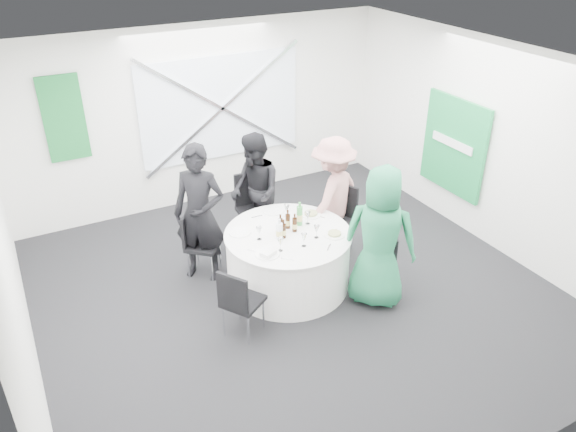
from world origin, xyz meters
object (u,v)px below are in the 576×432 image
chair_back (253,202)px  chair_front_right (385,258)px  banquet_table (288,259)px  chair_back_right (340,213)px  green_water_bottle (300,216)px  person_woman_pink (332,196)px  clear_water_bottle (279,231)px  person_man_back (255,192)px  chair_back_left (197,239)px  chair_front_left (239,299)px  person_man_back_left (200,214)px  person_woman_green (380,238)px

chair_back → chair_front_right: bearing=-60.6°
banquet_table → chair_front_right: chair_front_right is taller
chair_back_right → green_water_bottle: size_ratio=3.00×
chair_back_right → chair_front_right: bearing=-26.2°
person_woman_pink → clear_water_bottle: size_ratio=6.10×
person_man_back → chair_back_right: bearing=59.5°
chair_back → green_water_bottle: 1.16m
chair_back_left → person_man_back: 1.08m
chair_front_left → person_man_back: size_ratio=0.53×
chair_front_left → green_water_bottle: green_water_bottle is taller
chair_back_left → chair_back_right: size_ratio=0.92×
chair_front_right → clear_water_bottle: (-1.13, 0.60, 0.38)m
person_man_back_left → clear_water_bottle: (0.71, -0.78, -0.04)m
chair_back_left → clear_water_bottle: bearing=-97.7°
person_man_back → green_water_bottle: size_ratio=5.22×
banquet_table → person_woman_pink: person_woman_pink is taller
chair_front_right → chair_front_left: chair_front_left is taller
chair_back_left → person_man_back_left: (0.04, -0.08, 0.40)m
chair_back → chair_back_right: bearing=-35.4°
chair_back_left → banquet_table: bearing=-90.0°
chair_back_left → chair_back_right: (1.94, -0.35, 0.05)m
chair_back → person_man_back_left: 1.13m
chair_back → chair_back_left: (-0.99, -0.44, -0.08)m
chair_front_left → clear_water_bottle: clear_water_bottle is taller
chair_back_right → person_man_back: (-0.96, 0.66, 0.27)m
chair_back_left → person_woman_pink: 1.89m
chair_back_right → person_woman_green: 1.28m
person_woman_pink → person_woman_green: (-0.14, -1.26, 0.06)m
person_woman_green → chair_back: bearing=-26.7°
person_woman_green → chair_front_left: bearing=38.7°
banquet_table → person_woman_pink: bearing=27.3°
chair_back_right → chair_front_right: 1.12m
green_water_bottle → clear_water_bottle: 0.42m
banquet_table → chair_back_left: (-0.90, 0.80, 0.13)m
person_woman_green → green_water_bottle: 1.06m
chair_front_left → green_water_bottle: (1.16, 0.73, 0.37)m
chair_back_left → chair_front_left: size_ratio=0.99×
chair_back_left → person_woman_pink: size_ratio=0.52×
person_woman_green → clear_water_bottle: bearing=7.6°
green_water_bottle → chair_back_left: bearing=148.9°
person_man_back → clear_water_bottle: bearing=-7.0°
chair_front_right → chair_front_left: size_ratio=0.95×
person_man_back → chair_back: bearing=178.6°
person_woman_green → clear_water_bottle: person_woman_green is taller
chair_front_right → person_man_back_left: size_ratio=0.46×
chair_front_left → chair_back_left: bearing=-34.6°
person_man_back_left → person_woman_pink: 1.81m
person_woman_green → banquet_table: bearing=-0.0°
person_woman_green → green_water_bottle: size_ratio=5.62×
chair_front_left → person_man_back_left: (0.07, 1.32, 0.39)m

